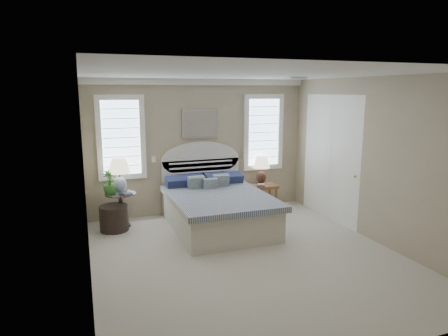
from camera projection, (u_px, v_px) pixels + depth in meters
floor at (247, 256)px, 6.05m from camera, size 4.50×5.00×0.01m
ceiling at (249, 74)px, 5.53m from camera, size 4.50×5.00×0.01m
wall_back at (200, 147)px, 8.10m from camera, size 4.50×0.02×2.70m
wall_left at (85, 181)px, 5.04m from camera, size 0.02×5.00×2.70m
wall_right at (375, 160)px, 6.54m from camera, size 0.02×5.00×2.70m
crown_molding at (200, 82)px, 7.82m from camera, size 4.50×0.08×0.12m
hvac_vent at (296, 78)px, 6.67m from camera, size 0.30×0.20×0.02m
switch_plate at (154, 159)px, 7.81m from camera, size 0.08×0.01×0.12m
window_left at (121, 138)px, 7.52m from camera, size 0.90×0.06×1.60m
window_right at (263, 132)px, 8.50m from camera, size 0.90×0.06×1.60m
painting at (200, 124)px, 7.97m from camera, size 0.74×0.04×0.58m
closet_door at (330, 158)px, 7.67m from camera, size 0.02×1.80×2.40m
bed at (216, 206)px, 7.32m from camera, size 1.72×2.28×1.47m
side_table_left at (121, 206)px, 7.32m from camera, size 0.56×0.56×0.63m
nightstand_right at (264, 191)px, 8.39m from camera, size 0.50×0.40×0.53m
floor_pot at (114, 218)px, 7.13m from camera, size 0.59×0.59×0.46m
lamp_left at (119, 172)px, 7.25m from camera, size 0.52×0.52×0.64m
lamp_right at (261, 167)px, 8.43m from camera, size 0.38×0.38×0.59m
potted_plant at (110, 183)px, 7.15m from camera, size 0.25×0.25×0.44m
books_left at (127, 194)px, 7.11m from camera, size 0.19×0.15×0.04m
books_right at (261, 186)px, 8.17m from camera, size 0.19×0.16×0.06m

